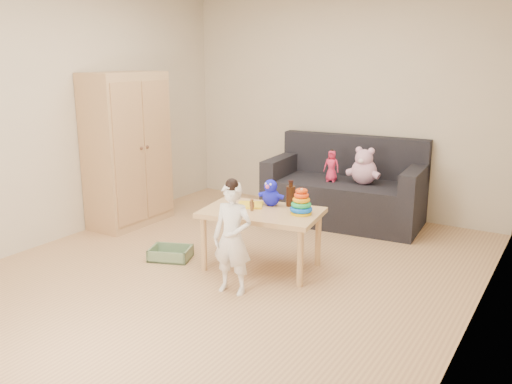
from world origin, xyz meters
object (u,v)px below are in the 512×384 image
Objects in this scene: play_table at (262,239)px; toddler at (233,240)px; wardrobe at (127,150)px; sofa at (343,202)px.

toddler reaches higher than play_table.
toddler is at bearing -24.79° from wardrobe.
sofa is 1.66m from play_table.
toddler is at bearing -83.17° from play_table.
wardrobe is 2.07m from play_table.
wardrobe is at bearing -152.37° from sofa.
sofa is 2.23m from toddler.
wardrobe is 0.98× the size of sofa.
toddler is (-0.02, -2.22, 0.20)m from sofa.
play_table is 1.15× the size of toddler.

